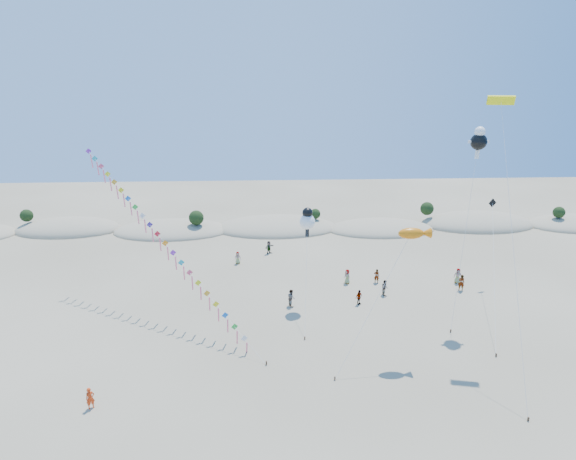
{
  "coord_description": "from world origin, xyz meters",
  "views": [
    {
      "loc": [
        -1.67,
        -25.65,
        23.25
      ],
      "look_at": [
        0.26,
        14.0,
        10.09
      ],
      "focal_mm": 30.0,
      "sensor_mm": 36.0,
      "label": 1
    }
  ],
  "objects_px": {
    "flyer_foreground": "(90,398)",
    "parafoil_kite": "(501,107)",
    "fish_kite": "(414,234)",
    "kite_train": "(158,236)"
  },
  "relations": [
    {
      "from": "kite_train",
      "to": "fish_kite",
      "type": "distance_m",
      "value": 24.06
    },
    {
      "from": "flyer_foreground",
      "to": "parafoil_kite",
      "type": "bearing_deg",
      "value": -14.97
    },
    {
      "from": "parafoil_kite",
      "to": "fish_kite",
      "type": "bearing_deg",
      "value": -160.5
    },
    {
      "from": "kite_train",
      "to": "fish_kite",
      "type": "xyz_separation_m",
      "value": [
        22.59,
        -7.88,
        2.53
      ]
    },
    {
      "from": "fish_kite",
      "to": "parafoil_kite",
      "type": "height_order",
      "value": "parafoil_kite"
    },
    {
      "from": "fish_kite",
      "to": "flyer_foreground",
      "type": "relative_size",
      "value": 6.69
    },
    {
      "from": "parafoil_kite",
      "to": "flyer_foreground",
      "type": "bearing_deg",
      "value": -163.47
    },
    {
      "from": "kite_train",
      "to": "parafoil_kite",
      "type": "height_order",
      "value": "parafoil_kite"
    },
    {
      "from": "kite_train",
      "to": "parafoil_kite",
      "type": "relative_size",
      "value": 0.92
    },
    {
      "from": "kite_train",
      "to": "flyer_foreground",
      "type": "xyz_separation_m",
      "value": [
        -2.42,
        -14.9,
        -7.22
      ]
    }
  ]
}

